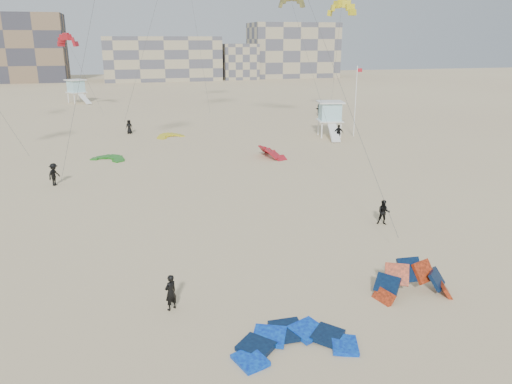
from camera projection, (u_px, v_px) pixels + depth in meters
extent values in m
plane|color=beige|center=(189.00, 316.00, 21.17)|extent=(320.00, 320.00, 0.00)
imported|color=black|center=(171.00, 292.00, 21.47)|extent=(0.71, 0.66, 1.63)
imported|color=black|center=(384.00, 212.00, 31.43)|extent=(0.97, 0.89, 1.60)
imported|color=black|center=(54.00, 174.00, 39.83)|extent=(1.21, 1.35, 1.82)
imported|color=black|center=(339.00, 133.00, 57.39)|extent=(1.16, 1.02, 1.87)
imported|color=black|center=(129.00, 127.00, 61.84)|extent=(0.97, 0.79, 1.71)
imported|color=black|center=(319.00, 110.00, 76.81)|extent=(0.58, 1.63, 1.73)
cylinder|color=#3F3F3F|center=(81.00, 72.00, 37.83)|extent=(4.17, 4.67, 15.74)
cylinder|color=#3F3F3F|center=(313.00, 14.00, 35.60)|extent=(0.29, 26.66, 23.99)
cylinder|color=#3F3F3F|center=(149.00, 30.00, 58.58)|extent=(7.39, 6.95, 22.70)
cylinder|color=#3F3F3F|center=(311.00, 68.00, 55.03)|extent=(0.16, 13.73, 14.48)
cylinder|color=#3F3F3F|center=(336.00, 62.00, 72.39)|extent=(1.11, 4.66, 14.16)
cylinder|color=#3F3F3F|center=(198.00, 37.00, 72.09)|extent=(1.96, 6.58, 21.13)
cylinder|color=#3F3F3F|center=(85.00, 77.00, 73.19)|extent=(4.69, 9.85, 9.97)
cube|color=white|center=(330.00, 120.00, 59.81)|extent=(3.39, 3.39, 0.14)
cube|color=#A3D6DF|center=(330.00, 111.00, 59.48)|extent=(2.79, 2.79, 2.05)
cube|color=white|center=(330.00, 102.00, 59.16)|extent=(3.51, 3.51, 0.16)
cube|color=white|center=(339.00, 133.00, 57.54)|extent=(1.59, 3.06, 1.70)
cube|color=white|center=(77.00, 92.00, 91.65)|extent=(3.99, 3.99, 0.14)
cube|color=#A3D6DF|center=(76.00, 86.00, 91.32)|extent=(3.28, 3.28, 2.06)
cube|color=white|center=(75.00, 80.00, 91.00)|extent=(4.13, 4.13, 0.17)
cube|color=white|center=(76.00, 99.00, 89.37)|extent=(2.45, 3.02, 1.71)
cylinder|color=white|center=(355.00, 102.00, 59.21)|extent=(0.10, 0.10, 8.31)
cube|color=red|center=(360.00, 70.00, 58.22)|extent=(0.62, 0.02, 0.42)
cube|color=#786048|center=(11.00, 48.00, 134.85)|extent=(28.00, 14.00, 18.00)
cube|color=tan|center=(162.00, 58.00, 141.93)|extent=(32.00, 16.00, 12.00)
cube|color=tan|center=(293.00, 50.00, 153.08)|extent=(26.00, 14.00, 16.00)
cube|color=tan|center=(239.00, 62.00, 145.81)|extent=(10.00, 10.00, 10.00)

